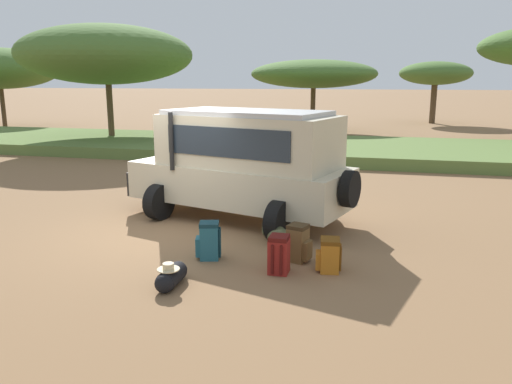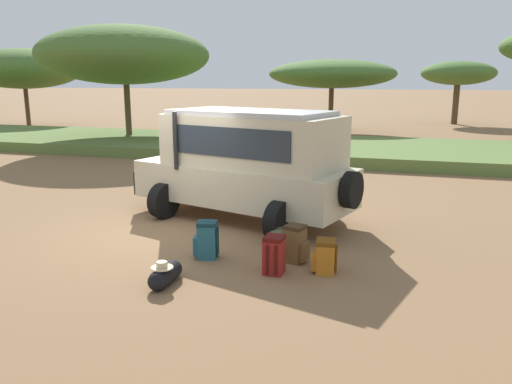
% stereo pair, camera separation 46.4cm
% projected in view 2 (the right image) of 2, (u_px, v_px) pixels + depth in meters
% --- Properties ---
extents(ground_plane, '(320.00, 320.00, 0.00)m').
position_uv_depth(ground_plane, '(168.00, 232.00, 10.34)').
color(ground_plane, olive).
extents(grass_bank, '(120.00, 7.00, 0.44)m').
position_uv_depth(grass_bank, '(295.00, 148.00, 21.44)').
color(grass_bank, '#5B7538').
rests_on(grass_bank, ground_plane).
extents(safari_vehicle, '(5.47, 3.56, 2.44)m').
position_uv_depth(safari_vehicle, '(247.00, 162.00, 11.02)').
color(safari_vehicle, beige).
rests_on(safari_vehicle, ground_plane).
extents(backpack_beside_front_wheel, '(0.48, 0.41, 0.66)m').
position_uv_depth(backpack_beside_front_wheel, '(206.00, 240.00, 8.77)').
color(backpack_beside_front_wheel, '#235B6B').
rests_on(backpack_beside_front_wheel, ground_plane).
extents(backpack_cluster_center, '(0.32, 0.44, 0.63)m').
position_uv_depth(backpack_cluster_center, '(274.00, 255.00, 8.07)').
color(backpack_cluster_center, maroon).
rests_on(backpack_cluster_center, ground_plane).
extents(backpack_near_rear_wheel, '(0.46, 0.40, 0.65)m').
position_uv_depth(backpack_near_rear_wheel, '(295.00, 244.00, 8.57)').
color(backpack_near_rear_wheel, brown).
rests_on(backpack_near_rear_wheel, ground_plane).
extents(backpack_outermost, '(0.44, 0.42, 0.55)m').
position_uv_depth(backpack_outermost, '(325.00, 257.00, 8.11)').
color(backpack_outermost, '#B26619').
rests_on(backpack_outermost, ground_plane).
extents(duffel_bag_low_black_case, '(0.34, 0.82, 0.40)m').
position_uv_depth(duffel_bag_low_black_case, '(165.00, 274.00, 7.66)').
color(duffel_bag_low_black_case, black).
rests_on(duffel_bag_low_black_case, ground_plane).
extents(duffel_bag_soft_canvas, '(0.63, 0.81, 0.47)m').
position_uv_depth(duffel_bag_soft_canvas, '(275.00, 234.00, 9.60)').
color(duffel_bag_soft_canvas, '#4C5133').
rests_on(duffel_bag_soft_canvas, ground_plane).
extents(acacia_tree_far_left, '(7.86, 6.90, 5.09)m').
position_uv_depth(acacia_tree_far_left, '(23.00, 69.00, 32.87)').
color(acacia_tree_far_left, brown).
rests_on(acacia_tree_far_left, ground_plane).
extents(acacia_tree_left_mid, '(7.96, 8.28, 5.59)m').
position_uv_depth(acacia_tree_left_mid, '(125.00, 55.00, 23.66)').
color(acacia_tree_left_mid, brown).
rests_on(acacia_tree_left_mid, ground_plane).
extents(acacia_tree_centre_back, '(7.46, 6.78, 4.25)m').
position_uv_depth(acacia_tree_centre_back, '(332.00, 74.00, 29.27)').
color(acacia_tree_centre_back, brown).
rests_on(acacia_tree_centre_back, ground_plane).
extents(acacia_tree_right_mid, '(5.03, 4.57, 4.35)m').
position_uv_depth(acacia_tree_right_mid, '(458.00, 73.00, 34.66)').
color(acacia_tree_right_mid, brown).
rests_on(acacia_tree_right_mid, ground_plane).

